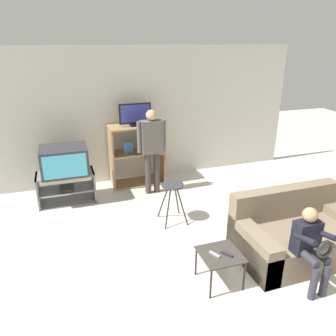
{
  "coord_description": "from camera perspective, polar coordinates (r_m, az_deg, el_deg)",
  "views": [
    {
      "loc": [
        -1.53,
        -2.03,
        2.69
      ],
      "look_at": [
        -0.1,
        2.3,
        0.9
      ],
      "focal_mm": 35.0,
      "sensor_mm": 36.0,
      "label": 1
    }
  ],
  "objects": [
    {
      "name": "person_standing_adult",
      "position": [
        5.87,
        -2.83,
        4.17
      ],
      "size": [
        0.53,
        0.2,
        1.57
      ],
      "color": "#3D3833",
      "rests_on": "ground_plane"
    },
    {
      "name": "couch",
      "position": [
        4.75,
        21.49,
        -10.83
      ],
      "size": [
        1.63,
        0.94,
        0.83
      ],
      "color": "#756651",
      "rests_on": "ground_plane"
    },
    {
      "name": "television_main",
      "position": [
        5.82,
        -17.59,
        1.27
      ],
      "size": [
        0.77,
        0.62,
        0.47
      ],
      "color": "#2D2D33",
      "rests_on": "tv_stand"
    },
    {
      "name": "tv_stand",
      "position": [
        6.02,
        -17.22,
        -3.29
      ],
      "size": [
        0.97,
        0.45,
        0.55
      ],
      "color": "slate",
      "rests_on": "ground_plane"
    },
    {
      "name": "folding_stool",
      "position": [
        5.05,
        0.81,
        -4.1
      ],
      "size": [
        0.39,
        0.42,
        0.64
      ],
      "color": "black",
      "rests_on": "ground_plane"
    },
    {
      "name": "remote_control_white",
      "position": [
        3.89,
        8.12,
        -14.67
      ],
      "size": [
        0.09,
        0.15,
        0.02
      ],
      "primitive_type": "cube",
      "rotation": [
        0.0,
        0.0,
        0.44
      ],
      "color": "gray",
      "rests_on": "snack_table"
    },
    {
      "name": "remote_control_black",
      "position": [
        3.92,
        10.23,
        -14.54
      ],
      "size": [
        0.1,
        0.14,
        0.02
      ],
      "primitive_type": "cube",
      "rotation": [
        0.0,
        0.0,
        0.54
      ],
      "color": "#232328",
      "rests_on": "snack_table"
    },
    {
      "name": "television_flat",
      "position": [
        6.19,
        -5.73,
        9.13
      ],
      "size": [
        0.6,
        0.2,
        0.42
      ],
      "color": "black",
      "rests_on": "media_shelf"
    },
    {
      "name": "wall_back",
      "position": [
        6.57,
        -4.52,
        9.16
      ],
      "size": [
        6.4,
        0.06,
        2.6
      ],
      "color": "beige",
      "rests_on": "ground_plane"
    },
    {
      "name": "person_seated_child",
      "position": [
        4.08,
        23.57,
        -11.86
      ],
      "size": [
        0.33,
        0.43,
        0.97
      ],
      "color": "#2D2D38",
      "rests_on": "ground_plane"
    },
    {
      "name": "ground_plane",
      "position": [
        3.7,
        14.17,
        -25.98
      ],
      "size": [
        18.0,
        18.0,
        0.0
      ],
      "primitive_type": "plane",
      "color": "beige"
    },
    {
      "name": "snack_table",
      "position": [
        3.96,
        9.07,
        -15.05
      ],
      "size": [
        0.46,
        0.46,
        0.4
      ],
      "color": "#38332D",
      "rests_on": "ground_plane"
    },
    {
      "name": "media_shelf",
      "position": [
        6.41,
        -5.43,
        2.34
      ],
      "size": [
        1.03,
        0.51,
        1.19
      ],
      "color": "#9E7A51",
      "rests_on": "ground_plane"
    }
  ]
}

